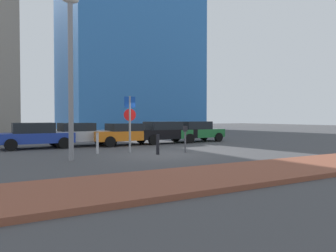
% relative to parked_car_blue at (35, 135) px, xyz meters
% --- Properties ---
extents(ground_plane, '(120.00, 120.00, 0.00)m').
position_rel_parked_car_blue_xyz_m(ground_plane, '(5.00, -5.95, -0.76)').
color(ground_plane, '#424244').
extents(sidewalk_brick, '(40.00, 3.04, 0.14)m').
position_rel_parked_car_blue_xyz_m(sidewalk_brick, '(5.00, -12.07, -0.69)').
color(sidewalk_brick, brown).
rests_on(sidewalk_brick, ground).
extents(parked_car_blue, '(3.95, 2.06, 1.45)m').
position_rel_parked_car_blue_xyz_m(parked_car_blue, '(0.00, 0.00, 0.00)').
color(parked_car_blue, '#1E389E').
rests_on(parked_car_blue, ground).
extents(parked_car_silver, '(4.53, 2.22, 1.41)m').
position_rel_parked_car_blue_xyz_m(parked_car_silver, '(2.64, 0.28, -0.03)').
color(parked_car_silver, '#B7BABF').
rests_on(parked_car_silver, ground).
extents(parked_car_orange, '(4.41, 2.15, 1.37)m').
position_rel_parked_car_blue_xyz_m(parked_car_orange, '(5.29, -0.41, -0.05)').
color(parked_car_orange, orange).
rests_on(parked_car_orange, ground).
extents(parked_car_black, '(4.20, 2.08, 1.46)m').
position_rel_parked_car_blue_xyz_m(parked_car_black, '(8.10, -0.34, 0.01)').
color(parked_car_black, black).
rests_on(parked_car_black, ground).
extents(parked_car_green, '(4.04, 2.09, 1.46)m').
position_rel_parked_car_blue_xyz_m(parked_car_green, '(10.72, -0.27, 0.00)').
color(parked_car_green, '#237238').
rests_on(parked_car_green, ground).
extents(parking_sign_post, '(0.59, 0.14, 2.80)m').
position_rel_parked_car_blue_xyz_m(parking_sign_post, '(3.80, -4.57, 1.00)').
color(parking_sign_post, gray).
rests_on(parking_sign_post, ground).
extents(parking_meter, '(0.18, 0.14, 1.32)m').
position_rel_parked_car_blue_xyz_m(parking_meter, '(6.22, -5.87, 0.10)').
color(parking_meter, '#4C4C51').
rests_on(parking_meter, ground).
extents(street_lamp, '(0.70, 0.36, 6.60)m').
position_rel_parked_car_blue_xyz_m(street_lamp, '(0.59, -6.14, 3.15)').
color(street_lamp, gray).
rests_on(street_lamp, ground).
extents(traffic_bollard_near, '(0.13, 0.13, 1.01)m').
position_rel_parked_car_blue_xyz_m(traffic_bollard_near, '(2.26, -4.23, -0.26)').
color(traffic_bollard_near, '#B7B7BC').
rests_on(traffic_bollard_near, ground).
extents(traffic_bollard_mid, '(0.15, 0.15, 0.95)m').
position_rel_parked_car_blue_xyz_m(traffic_bollard_mid, '(4.60, -6.00, -0.29)').
color(traffic_bollard_mid, black).
rests_on(traffic_bollard_mid, ground).
extents(building_colorful_midrise, '(18.05, 15.04, 25.95)m').
position_rel_parked_car_blue_xyz_m(building_colorful_midrise, '(15.82, 25.18, 12.21)').
color(building_colorful_midrise, '#3372BF').
rests_on(building_colorful_midrise, ground).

